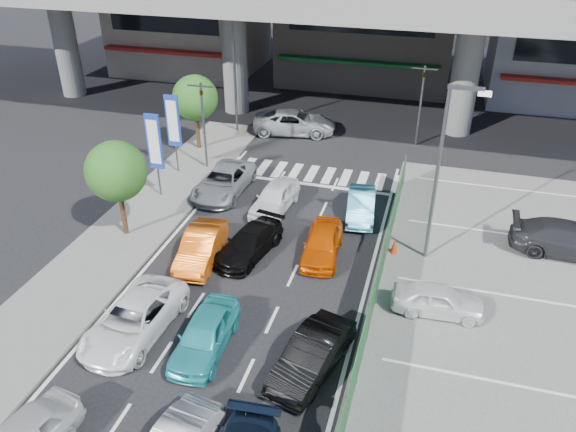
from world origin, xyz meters
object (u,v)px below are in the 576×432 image
(traffic_light_left, at_px, (202,105))
(crossing_wagon_silver, at_px, (295,122))
(parked_sedan_dgrey, at_px, (570,240))
(parked_sedan_white, at_px, (438,300))
(sedan_black_mid, at_px, (249,243))
(taxi_orange_right, at_px, (322,243))
(taxi_orange_left, at_px, (201,247))
(wagon_silver_front_left, at_px, (224,181))
(street_lamp_right, at_px, (443,162))
(kei_truck_front_right, at_px, (361,205))
(hatch_black_mid_right, at_px, (312,355))
(taxi_teal_mid, at_px, (205,334))
(tree_far, at_px, (195,98))
(traffic_cone, at_px, (394,246))
(signboard_far, at_px, (173,123))
(street_lamp_left, at_px, (237,62))
(signboard_near, at_px, (155,144))
(tree_near, at_px, (116,171))
(sedan_white_front_mid, at_px, (275,198))
(sedan_white_mid_left, at_px, (134,319))
(traffic_light_right, at_px, (423,86))

(traffic_light_left, bearing_deg, crossing_wagon_silver, 62.49)
(parked_sedan_dgrey, bearing_deg, parked_sedan_white, 138.54)
(sedan_black_mid, bearing_deg, taxi_orange_right, 26.76)
(taxi_orange_left, relative_size, wagon_silver_front_left, 0.84)
(wagon_silver_front_left, bearing_deg, street_lamp_right, -15.47)
(sedan_black_mid, height_order, kei_truck_front_right, kei_truck_front_right)
(hatch_black_mid_right, relative_size, taxi_orange_right, 1.06)
(taxi_teal_mid, relative_size, sedan_black_mid, 0.96)
(taxi_orange_left, bearing_deg, wagon_silver_front_left, 95.62)
(tree_far, relative_size, hatch_black_mid_right, 1.15)
(wagon_silver_front_left, distance_m, kei_truck_front_right, 7.63)
(taxi_teal_mid, xyz_separation_m, wagon_silver_front_left, (-3.82, 11.52, 0.00))
(taxi_orange_left, relative_size, parked_sedan_white, 1.17)
(taxi_teal_mid, relative_size, hatch_black_mid_right, 0.97)
(parked_sedan_dgrey, height_order, traffic_cone, parked_sedan_dgrey)
(hatch_black_mid_right, xyz_separation_m, taxi_orange_left, (-6.34, 5.18, 0.00))
(hatch_black_mid_right, bearing_deg, crossing_wagon_silver, 121.46)
(street_lamp_right, bearing_deg, crossing_wagon_silver, 127.47)
(taxi_orange_right, height_order, traffic_cone, taxi_orange_right)
(street_lamp_right, height_order, signboard_far, street_lamp_right)
(signboard_far, distance_m, parked_sedan_white, 17.84)
(traffic_light_left, bearing_deg, kei_truck_front_right, -17.90)
(kei_truck_front_right, bearing_deg, sedan_black_mid, -138.97)
(traffic_light_left, relative_size, taxi_orange_left, 1.24)
(tree_far, xyz_separation_m, taxi_orange_right, (10.27, -9.65, -2.71))
(taxi_orange_right, xyz_separation_m, wagon_silver_front_left, (-6.52, 4.50, 0.02))
(signboard_far, bearing_deg, street_lamp_left, 79.69)
(street_lamp_left, distance_m, taxi_teal_mid, 21.46)
(parked_sedan_white, bearing_deg, tree_far, 48.60)
(signboard_near, height_order, hatch_black_mid_right, signboard_near)
(tree_near, bearing_deg, traffic_light_left, 84.29)
(street_lamp_left, height_order, signboard_near, street_lamp_left)
(hatch_black_mid_right, relative_size, sedan_black_mid, 1.00)
(sedan_black_mid, relative_size, wagon_silver_front_left, 0.85)
(kei_truck_front_right, bearing_deg, street_lamp_right, -45.55)
(signboard_far, relative_size, traffic_cone, 6.62)
(signboard_far, height_order, wagon_silver_front_left, signboard_far)
(traffic_light_left, distance_m, sedan_black_mid, 10.23)
(kei_truck_front_right, bearing_deg, signboard_near, 177.22)
(sedan_white_front_mid, bearing_deg, street_lamp_right, -11.02)
(traffic_light_left, relative_size, sedan_white_mid_left, 1.05)
(tree_far, xyz_separation_m, parked_sedan_white, (15.51, -12.35, -2.71))
(tree_near, xyz_separation_m, kei_truck_front_right, (10.56, 4.85, -2.75))
(parked_sedan_dgrey, bearing_deg, traffic_light_right, 36.56)
(parked_sedan_white, bearing_deg, sedan_white_front_mid, 51.20)
(signboard_far, height_order, sedan_white_mid_left, signboard_far)
(traffic_cone, bearing_deg, crossing_wagon_silver, 122.60)
(sedan_white_mid_left, bearing_deg, hatch_black_mid_right, 3.13)
(wagon_silver_front_left, height_order, traffic_cone, wagon_silver_front_left)
(wagon_silver_front_left, bearing_deg, traffic_light_left, 130.17)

